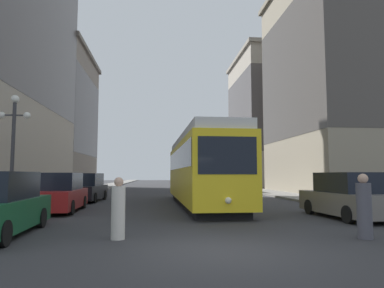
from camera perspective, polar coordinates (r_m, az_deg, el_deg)
The scene contains 14 objects.
ground_plane at distance 8.32m, azimuth 4.95°, elevation -17.07°, with size 200.00×200.00×0.00m, color #303033.
sidewalk_left at distance 48.59m, azimuth -14.45°, elevation -6.84°, with size 2.96×120.00×0.15m, color gray.
sidewalk_right at distance 49.13m, azimuth 6.56°, elevation -6.95°, with size 2.96×120.00×0.15m, color gray.
streetcar at distance 19.83m, azimuth 1.34°, elevation -3.99°, with size 2.90×14.52×3.89m.
transit_bus at distance 37.31m, azimuth 3.17°, elevation -4.71°, with size 3.01×12.21×3.45m.
parked_car_left_near at distance 17.63m, azimuth -20.91°, elevation -7.61°, with size 2.01×4.89×1.82m.
parked_car_right_far at distance 15.35m, azimuth 24.09°, elevation -7.94°, with size 2.03×4.77×1.82m.
parked_car_left_far at distance 23.72m, azimuth -16.90°, elevation -6.98°, with size 2.07×4.81×1.82m.
pedestrian_crossing_near at distance 10.69m, azimuth 26.46°, elevation -9.44°, with size 0.39×0.39×1.76m.
pedestrian_crossing_far at distance 9.74m, azimuth -12.04°, elevation -10.60°, with size 0.37×0.37×1.66m.
lamp_post_left_near at distance 17.55m, azimuth -27.30°, elevation 1.54°, with size 1.41×0.36×5.18m.
building_left_midblock at distance 47.09m, azimuth -22.86°, elevation 3.99°, with size 10.82×14.89×17.14m.
building_right_corner at distance 53.30m, azimuth 13.68°, elevation 3.97°, with size 12.04×15.00×19.36m.
building_right_midblock at distance 36.92m, azimuth 26.16°, elevation 9.38°, with size 15.23×15.29×20.63m.
Camera 1 is at (-1.48, -8.00, 1.74)m, focal length 32.43 mm.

